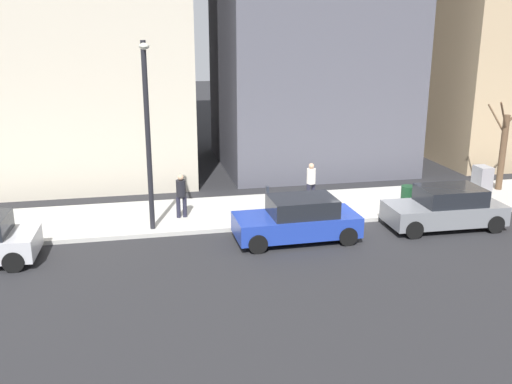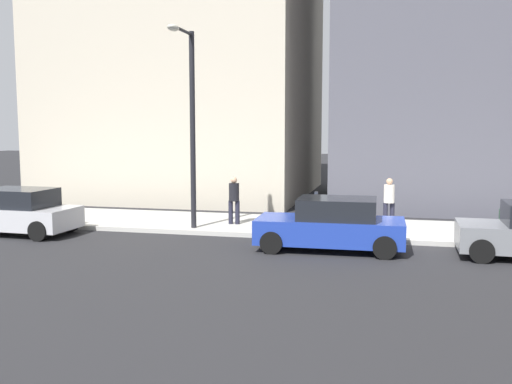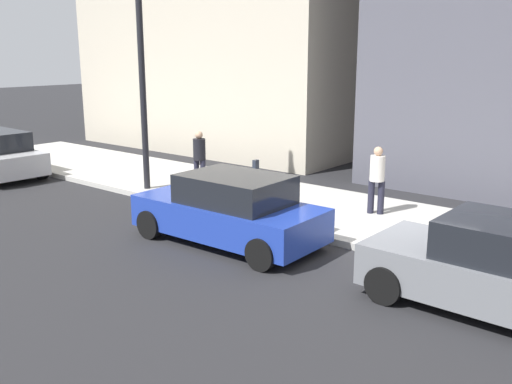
{
  "view_description": "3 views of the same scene",
  "coord_description": "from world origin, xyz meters",
  "views": [
    {
      "loc": [
        -18.96,
        8.44,
        7.04
      ],
      "look_at": [
        1.56,
        4.12,
        0.98
      ],
      "focal_mm": 40.0,
      "sensor_mm": 36.0,
      "label": 1
    },
    {
      "loc": [
        -17.5,
        1.61,
        3.52
      ],
      "look_at": [
        0.59,
        5.94,
        1.42
      ],
      "focal_mm": 40.0,
      "sensor_mm": 36.0,
      "label": 2
    },
    {
      "loc": [
        -9.98,
        -4.57,
        4.02
      ],
      "look_at": [
        -0.19,
        3.4,
        0.91
      ],
      "focal_mm": 40.0,
      "sensor_mm": 36.0,
      "label": 3
    }
  ],
  "objects": [
    {
      "name": "parking_meter",
      "position": [
        0.45,
        3.93,
        0.98
      ],
      "size": [
        0.14,
        0.1,
        1.35
      ],
      "color": "slate",
      "rests_on": "sidewalk"
    },
    {
      "name": "parked_car_silver",
      "position": [
        -1.16,
        13.75,
        0.74
      ],
      "size": [
        2.05,
        4.26,
        1.52
      ],
      "rotation": [
        0.0,
        0.0,
        -0.04
      ],
      "color": "#B7B7BC",
      "rests_on": "ground"
    },
    {
      "name": "pedestrian_far_corner",
      "position": [
        1.6,
        6.97,
        1.09
      ],
      "size": [
        0.36,
        0.4,
        1.66
      ],
      "rotation": [
        0.0,
        0.0,
        1.66
      ],
      "color": "#1E1E2D",
      "rests_on": "sidewalk"
    },
    {
      "name": "streetlamp",
      "position": [
        0.28,
        8.1,
        4.02
      ],
      "size": [
        1.97,
        0.32,
        6.5
      ],
      "color": "black",
      "rests_on": "sidewalk"
    },
    {
      "name": "pedestrian_midblock",
      "position": [
        2.35,
        1.68,
        1.09
      ],
      "size": [
        0.36,
        0.39,
        1.66
      ],
      "rotation": [
        0.0,
        0.0,
        1.92
      ],
      "color": "#1E1E2D",
      "rests_on": "sidewalk"
    },
    {
      "name": "parked_car_blue",
      "position": [
        -1.25,
        3.26,
        0.74
      ],
      "size": [
        1.99,
        4.24,
        1.52
      ],
      "rotation": [
        0.0,
        0.0,
        0.02
      ],
      "color": "#1E389E",
      "rests_on": "ground"
    },
    {
      "name": "trash_bin",
      "position": [
        0.9,
        -1.88,
        0.6
      ],
      "size": [
        0.56,
        0.56,
        0.9
      ],
      "primitive_type": "cylinder",
      "color": "#14381E",
      "rests_on": "sidewalk"
    },
    {
      "name": "sidewalk",
      "position": [
        2.0,
        0.0,
        0.07
      ],
      "size": [
        4.0,
        36.0,
        0.15
      ],
      "primitive_type": "cube",
      "color": "#B2AFA8",
      "rests_on": "ground"
    },
    {
      "name": "ground_plane",
      "position": [
        0.0,
        0.0,
        0.0
      ],
      "size": [
        120.0,
        120.0,
        0.0
      ],
      "primitive_type": "plane",
      "color": "#232326"
    }
  ]
}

